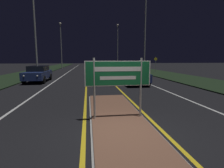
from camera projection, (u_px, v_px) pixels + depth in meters
The scene contains 20 objects.
ground_plane at pixel (124, 132), 5.20m from camera, with size 160.00×160.00×0.00m, color black.
median_island at pixel (118, 119), 6.18m from camera, with size 1.96×7.75×0.10m.
verge_left at pixel (24, 75), 23.51m from camera, with size 5.00×100.00×0.08m.
verge_right at pixel (159, 73), 26.08m from camera, with size 5.00×100.00×0.08m.
centre_line_yellow_left at pixel (87, 72), 29.54m from camera, with size 0.12×70.00×0.01m.
centre_line_yellow_right at pixel (101, 71), 29.86m from camera, with size 0.12×70.00×0.01m.
lane_line_white_left at pixel (69, 72), 29.13m from camera, with size 0.12×70.00×0.01m.
lane_line_white_right at pixel (118, 71), 30.27m from camera, with size 0.12×70.00×0.01m.
edge_line_white_left at pixel (50, 72), 28.73m from camera, with size 0.10×70.00×0.01m.
edge_line_white_right at pixel (135, 71), 30.68m from camera, with size 0.10×70.00×0.01m.
highway_sign at pixel (118, 76), 5.96m from camera, with size 2.26×0.07×2.09m.
streetlight_left_near at pixel (34, 14), 18.08m from camera, with size 0.62×0.62×9.84m.
streetlight_left_far at pixel (61, 41), 37.40m from camera, with size 0.48×0.48×9.76m.
streetlight_right_near at pixel (145, 20), 21.83m from camera, with size 0.53×0.53×11.08m.
streetlight_right_far at pixel (118, 40), 42.56m from camera, with size 0.52×0.52×10.44m.
car_receding_0 at pixel (134, 75), 14.73m from camera, with size 1.84×4.06×1.48m.
car_receding_1 at pixel (132, 68), 26.02m from camera, with size 2.03×4.51×1.39m.
car_receding_2 at pixel (124, 66), 33.04m from camera, with size 1.96×4.30×1.52m.
car_approaching_0 at pixel (38, 73), 16.39m from camera, with size 1.84×4.41×1.49m.
warning_sign at pixel (156, 63), 26.66m from camera, with size 0.60×0.06×2.33m.
Camera 1 is at (-1.02, -4.84, 2.16)m, focal length 28.00 mm.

